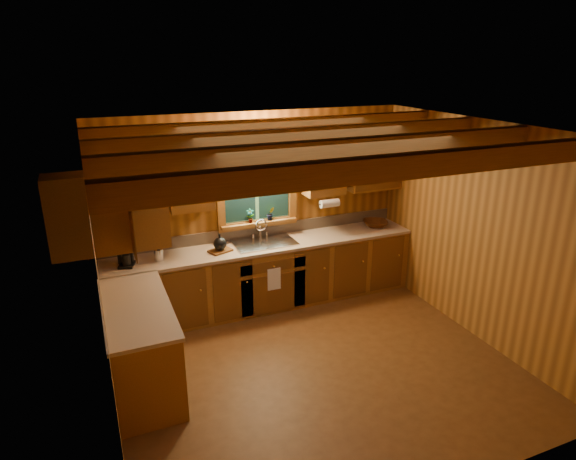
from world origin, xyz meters
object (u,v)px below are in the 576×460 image
(coffee_maker, at_px, (125,254))
(cutting_board, at_px, (220,251))
(wicker_basket, at_px, (375,224))
(sink, at_px, (265,246))

(coffee_maker, bearing_deg, cutting_board, 16.45)
(cutting_board, bearing_deg, coffee_maker, 158.51)
(cutting_board, relative_size, wicker_basket, 0.78)
(cutting_board, bearing_deg, sink, -15.67)
(coffee_maker, distance_m, wicker_basket, 3.51)
(sink, xyz_separation_m, coffee_maker, (-1.77, -0.04, 0.19))
(sink, bearing_deg, coffee_maker, -178.65)
(sink, xyz_separation_m, cutting_board, (-0.62, -0.06, 0.06))
(sink, bearing_deg, cutting_board, -174.89)
(cutting_board, xyz_separation_m, wicker_basket, (2.36, 0.07, 0.03))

